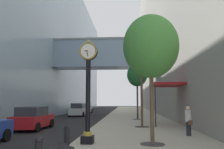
{
  "coord_description": "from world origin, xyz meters",
  "views": [
    {
      "loc": [
        2.55,
        -3.35,
        2.08
      ],
      "look_at": [
        1.05,
        20.41,
        4.79
      ],
      "focal_mm": 36.66,
      "sensor_mm": 36.0,
      "label": 1
    }
  ],
  "objects_px": {
    "car_red_near": "(33,118)",
    "car_silver_mid": "(79,110)",
    "bollard_second": "(67,138)",
    "street_tree_mid_near": "(141,56)",
    "pedestrian_walking": "(188,120)",
    "street_tree_near": "(151,47)",
    "street_tree_mid_far": "(137,75)",
    "car_white_trailing": "(85,108)",
    "street_clock": "(88,85)"
  },
  "relations": [
    {
      "from": "street_tree_mid_far",
      "to": "car_white_trailing",
      "type": "relative_size",
      "value": 1.3
    },
    {
      "from": "street_clock",
      "to": "bollard_second",
      "type": "bearing_deg",
      "value": -104.59
    },
    {
      "from": "street_clock",
      "to": "street_tree_near",
      "type": "distance_m",
      "value": 3.43
    },
    {
      "from": "street_tree_near",
      "to": "car_white_trailing",
      "type": "height_order",
      "value": "street_tree_near"
    },
    {
      "from": "pedestrian_walking",
      "to": "car_silver_mid",
      "type": "distance_m",
      "value": 20.11
    },
    {
      "from": "street_clock",
      "to": "car_red_near",
      "type": "xyz_separation_m",
      "value": [
        -4.97,
        5.77,
        -2.0
      ]
    },
    {
      "from": "street_tree_near",
      "to": "car_red_near",
      "type": "distance_m",
      "value": 10.5
    },
    {
      "from": "pedestrian_walking",
      "to": "car_white_trailing",
      "type": "relative_size",
      "value": 0.36
    },
    {
      "from": "street_tree_mid_near",
      "to": "car_silver_mid",
      "type": "relative_size",
      "value": 1.59
    },
    {
      "from": "bollard_second",
      "to": "street_tree_mid_near",
      "type": "distance_m",
      "value": 10.42
    },
    {
      "from": "street_tree_mid_near",
      "to": "car_silver_mid",
      "type": "bearing_deg",
      "value": 119.53
    },
    {
      "from": "street_tree_near",
      "to": "car_silver_mid",
      "type": "bearing_deg",
      "value": 110.58
    },
    {
      "from": "street_clock",
      "to": "street_tree_mid_near",
      "type": "bearing_deg",
      "value": 66.61
    },
    {
      "from": "bollard_second",
      "to": "street_tree_mid_near",
      "type": "xyz_separation_m",
      "value": [
        3.41,
        8.62,
        4.76
      ]
    },
    {
      "from": "car_silver_mid",
      "to": "bollard_second",
      "type": "bearing_deg",
      "value": -79.28
    },
    {
      "from": "street_clock",
      "to": "street_tree_mid_far",
      "type": "xyz_separation_m",
      "value": [
        2.93,
        13.58,
        1.95
      ]
    },
    {
      "from": "street_tree_near",
      "to": "pedestrian_walking",
      "type": "height_order",
      "value": "street_tree_near"
    },
    {
      "from": "car_silver_mid",
      "to": "car_white_trailing",
      "type": "relative_size",
      "value": 0.93
    },
    {
      "from": "car_red_near",
      "to": "car_silver_mid",
      "type": "distance_m",
      "value": 14.38
    },
    {
      "from": "street_tree_near",
      "to": "street_tree_mid_far",
      "type": "height_order",
      "value": "street_tree_near"
    },
    {
      "from": "street_tree_mid_far",
      "to": "car_silver_mid",
      "type": "height_order",
      "value": "street_tree_mid_far"
    },
    {
      "from": "car_red_near",
      "to": "pedestrian_walking",
      "type": "bearing_deg",
      "value": -17.12
    },
    {
      "from": "car_silver_mid",
      "to": "car_white_trailing",
      "type": "height_order",
      "value": "car_silver_mid"
    },
    {
      "from": "street_tree_mid_far",
      "to": "street_clock",
      "type": "bearing_deg",
      "value": -102.19
    },
    {
      "from": "pedestrian_walking",
      "to": "car_silver_mid",
      "type": "relative_size",
      "value": 0.39
    },
    {
      "from": "bollard_second",
      "to": "street_tree_near",
      "type": "distance_m",
      "value": 5.49
    },
    {
      "from": "bollard_second",
      "to": "car_silver_mid",
      "type": "bearing_deg",
      "value": 100.72
    },
    {
      "from": "street_clock",
      "to": "pedestrian_walking",
      "type": "relative_size",
      "value": 2.94
    },
    {
      "from": "bollard_second",
      "to": "car_silver_mid",
      "type": "height_order",
      "value": "car_silver_mid"
    },
    {
      "from": "street_tree_mid_near",
      "to": "car_white_trailing",
      "type": "bearing_deg",
      "value": 111.84
    },
    {
      "from": "car_red_near",
      "to": "street_tree_mid_near",
      "type": "bearing_deg",
      "value": 7.3
    },
    {
      "from": "street_tree_mid_far",
      "to": "pedestrian_walking",
      "type": "bearing_deg",
      "value": -78.14
    },
    {
      "from": "car_white_trailing",
      "to": "car_red_near",
      "type": "bearing_deg",
      "value": -90.05
    },
    {
      "from": "street_tree_near",
      "to": "pedestrian_walking",
      "type": "bearing_deg",
      "value": 49.0
    },
    {
      "from": "bollard_second",
      "to": "car_silver_mid",
      "type": "relative_size",
      "value": 0.24
    },
    {
      "from": "bollard_second",
      "to": "car_white_trailing",
      "type": "distance_m",
      "value": 28.64
    },
    {
      "from": "pedestrian_walking",
      "to": "car_silver_mid",
      "type": "bearing_deg",
      "value": 119.4
    },
    {
      "from": "street_tree_mid_far",
      "to": "pedestrian_walking",
      "type": "height_order",
      "value": "street_tree_mid_far"
    },
    {
      "from": "street_tree_near",
      "to": "car_white_trailing",
      "type": "distance_m",
      "value": 27.88
    },
    {
      "from": "bollard_second",
      "to": "car_red_near",
      "type": "bearing_deg",
      "value": 120.56
    },
    {
      "from": "pedestrian_walking",
      "to": "car_red_near",
      "type": "relative_size",
      "value": 0.4
    },
    {
      "from": "bollard_second",
      "to": "car_white_trailing",
      "type": "height_order",
      "value": "car_white_trailing"
    },
    {
      "from": "street_tree_mid_far",
      "to": "car_white_trailing",
      "type": "bearing_deg",
      "value": 121.49
    },
    {
      "from": "pedestrian_walking",
      "to": "street_tree_near",
      "type": "bearing_deg",
      "value": -131.0
    },
    {
      "from": "street_clock",
      "to": "car_white_trailing",
      "type": "relative_size",
      "value": 1.07
    },
    {
      "from": "street_tree_near",
      "to": "street_tree_mid_near",
      "type": "xyz_separation_m",
      "value": [
        0.0,
        6.8,
        0.86
      ]
    },
    {
      "from": "street_clock",
      "to": "street_tree_mid_far",
      "type": "height_order",
      "value": "street_tree_mid_far"
    },
    {
      "from": "car_silver_mid",
      "to": "car_white_trailing",
      "type": "distance_m",
      "value": 6.31
    },
    {
      "from": "street_tree_mid_far",
      "to": "car_white_trailing",
      "type": "xyz_separation_m",
      "value": [
        -7.88,
        12.87,
        -3.95
      ]
    },
    {
      "from": "street_tree_mid_far",
      "to": "car_red_near",
      "type": "height_order",
      "value": "street_tree_mid_far"
    }
  ]
}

